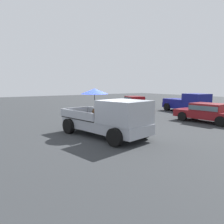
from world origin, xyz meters
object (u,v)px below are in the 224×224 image
Objects in this scene: pickup_truck_far at (188,103)px; parked_sedan_far at (207,112)px; pickup_truck_main at (110,118)px; parked_sedan_near at (135,102)px.

parked_sedan_far is at bearing -33.13° from pickup_truck_far.
pickup_truck_far is at bearing -44.92° from parked_sedan_far.
pickup_truck_main reaches higher than parked_sedan_near.
pickup_truck_main is 8.00m from parked_sedan_far.
pickup_truck_far reaches higher than parked_sedan_near.
pickup_truck_main is at bearing -64.18° from pickup_truck_far.
pickup_truck_main is at bearing -28.67° from parked_sedan_near.
parked_sedan_near is at bearing 124.12° from pickup_truck_main.
pickup_truck_main is 1.06× the size of pickup_truck_far.
parked_sedan_near is (-9.28, 9.75, -0.25)m from pickup_truck_main.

